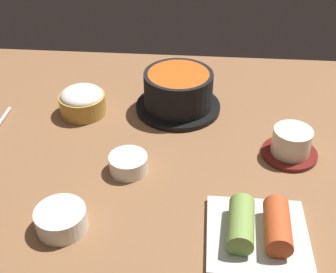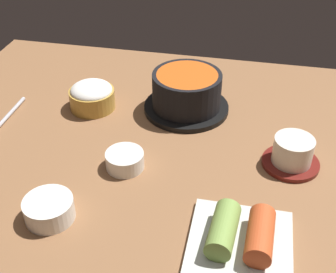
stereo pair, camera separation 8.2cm
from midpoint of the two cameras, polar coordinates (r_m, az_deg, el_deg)
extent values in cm
cube|color=brown|center=(85.88, 1.69, -1.33)|extent=(100.00, 76.00, 2.00)
cylinder|color=black|center=(94.72, 4.82, 3.64)|extent=(17.81, 17.81, 1.09)
cylinder|color=black|center=(92.54, 4.95, 5.83)|extent=(14.26, 14.26, 7.30)
cylinder|color=#D15619|center=(90.91, 5.05, 7.66)|extent=(12.55, 12.55, 0.60)
cylinder|color=#B78C38|center=(95.07, -7.22, 4.69)|extent=(9.52, 9.52, 4.16)
ellipsoid|color=white|center=(94.02, -7.32, 5.77)|extent=(8.76, 8.76, 3.33)
cylinder|color=maroon|center=(83.75, 18.07, -3.33)|extent=(10.16, 10.16, 0.80)
cylinder|color=silver|center=(82.09, 18.43, -1.81)|extent=(7.00, 7.00, 4.81)
cylinder|color=#C6D18C|center=(80.88, 18.71, -0.64)|extent=(5.95, 5.95, 0.40)
cylinder|color=white|center=(78.52, -2.58, -3.15)|extent=(6.78, 6.78, 3.05)
cylinder|color=brown|center=(77.76, -2.60, -2.46)|extent=(5.56, 5.56, 0.50)
cube|color=silver|center=(67.90, 12.68, -13.36)|extent=(14.88, 14.88, 1.00)
cylinder|color=#7A9E47|center=(65.95, 10.67, -11.73)|extent=(4.55, 9.21, 3.85)
cylinder|color=#C64C23|center=(66.37, 15.24, -12.22)|extent=(4.28, 9.10, 3.85)
cylinder|color=white|center=(70.73, -11.74, -9.21)|extent=(7.75, 7.75, 3.46)
cylinder|color=#B73323|center=(69.74, -11.88, -8.38)|extent=(6.36, 6.36, 0.50)
cylinder|color=#B7B7BC|center=(95.33, -17.88, 1.97)|extent=(0.86, 17.70, 0.80)
camera|label=1|loc=(0.04, -87.14, 2.08)|focal=47.79mm
camera|label=2|loc=(0.04, 92.86, -2.08)|focal=47.79mm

